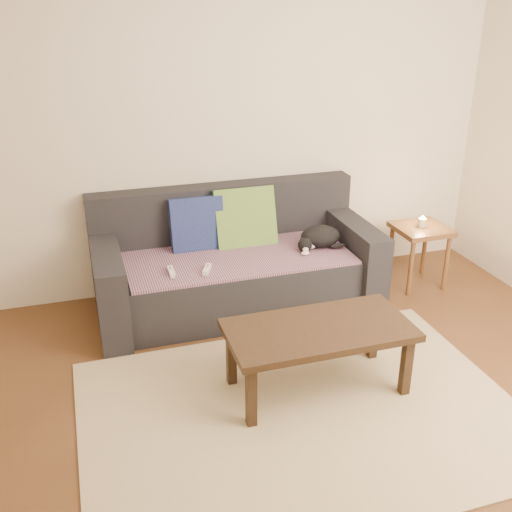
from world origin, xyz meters
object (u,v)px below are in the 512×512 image
Objects in this scene: cat at (319,237)px; wii_remote_b at (207,269)px; side_table at (420,237)px; sofa at (235,267)px; coffee_table at (319,335)px; wii_remote_a at (171,272)px.

wii_remote_b is at bearing -159.20° from cat.
wii_remote_b is 0.29× the size of side_table.
sofa reaches higher than coffee_table.
coffee_table is (0.17, -1.22, 0.07)m from sofa.
wii_remote_b is 0.14× the size of coffee_table.
wii_remote_a is at bearing -155.10° from sofa.
wii_remote_a is 2.06m from side_table.
side_table is at bearing 9.19° from cat.
sofa is at bearing -179.60° from cat.
wii_remote_a is at bearing -176.58° from side_table.
cat is at bearing 179.10° from side_table.
coffee_table is (-1.35, -1.10, -0.04)m from side_table.
cat reaches higher than side_table.
cat reaches higher than wii_remote_b.
cat is 0.35× the size of coffee_table.
sofa is 14.00× the size of wii_remote_a.
sofa is 0.60m from wii_remote_a.
wii_remote_a is at bearing 125.58° from coffee_table.
side_table is at bearing -60.81° from wii_remote_b.
wii_remote_a is 0.14× the size of coffee_table.
cat is at bearing -82.05° from wii_remote_a.
wii_remote_b is at bearing 115.73° from coffee_table.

